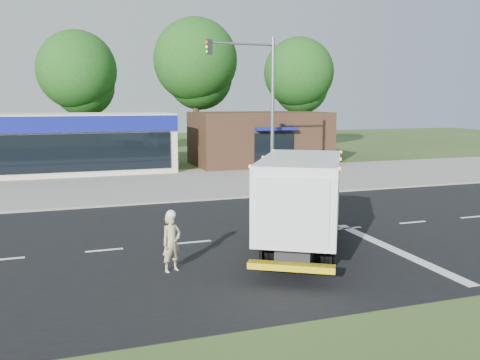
# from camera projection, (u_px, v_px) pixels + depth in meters

# --- Properties ---
(ground) EXTENTS (120.00, 120.00, 0.00)m
(ground) POSITION_uv_depth(u_px,v_px,m) (274.00, 235.00, 18.45)
(ground) COLOR #385123
(ground) RESTS_ON ground
(road_asphalt) EXTENTS (60.00, 14.00, 0.02)m
(road_asphalt) POSITION_uv_depth(u_px,v_px,m) (274.00, 235.00, 18.45)
(road_asphalt) COLOR black
(road_asphalt) RESTS_ON ground
(sidewalk) EXTENTS (60.00, 2.40, 0.12)m
(sidewalk) POSITION_uv_depth(u_px,v_px,m) (213.00, 195.00, 26.12)
(sidewalk) COLOR gray
(sidewalk) RESTS_ON ground
(parking_apron) EXTENTS (60.00, 9.00, 0.02)m
(parking_apron) POSITION_uv_depth(u_px,v_px,m) (188.00, 179.00, 31.55)
(parking_apron) COLOR gray
(parking_apron) RESTS_ON ground
(lane_markings) EXTENTS (55.20, 7.00, 0.01)m
(lane_markings) POSITION_uv_depth(u_px,v_px,m) (325.00, 241.00, 17.61)
(lane_markings) COLOR silver
(lane_markings) RESTS_ON road_asphalt
(ems_box_truck) EXTENTS (5.46, 7.23, 3.15)m
(ems_box_truck) POSITION_uv_depth(u_px,v_px,m) (302.00, 196.00, 16.37)
(ems_box_truck) COLOR black
(ems_box_truck) RESTS_ON ground
(emergency_worker) EXTENTS (0.73, 0.62, 1.80)m
(emergency_worker) POSITION_uv_depth(u_px,v_px,m) (172.00, 241.00, 14.41)
(emergency_worker) COLOR #C4B583
(emergency_worker) RESTS_ON ground
(retail_strip_mall) EXTENTS (18.00, 6.20, 4.00)m
(retail_strip_mall) POSITION_uv_depth(u_px,v_px,m) (36.00, 144.00, 33.95)
(retail_strip_mall) COLOR beige
(retail_strip_mall) RESTS_ON ground
(brown_storefront) EXTENTS (10.00, 6.70, 4.00)m
(brown_storefront) POSITION_uv_depth(u_px,v_px,m) (259.00, 138.00, 39.06)
(brown_storefront) COLOR #382316
(brown_storefront) RESTS_ON ground
(traffic_signal_pole) EXTENTS (3.51, 0.25, 8.00)m
(traffic_signal_pole) POSITION_uv_depth(u_px,v_px,m) (261.00, 99.00, 25.55)
(traffic_signal_pole) COLOR gray
(traffic_signal_pole) RESTS_ON ground
(background_trees) EXTENTS (36.77, 7.39, 12.10)m
(background_trees) POSITION_uv_depth(u_px,v_px,m) (140.00, 71.00, 43.41)
(background_trees) COLOR #332114
(background_trees) RESTS_ON ground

